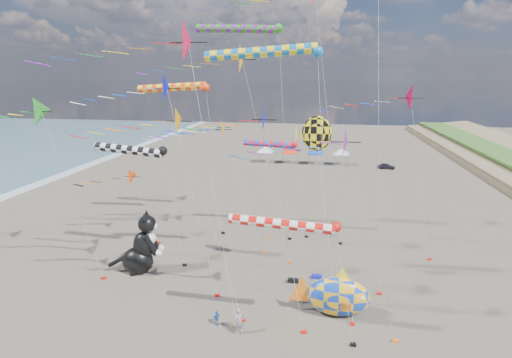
{
  "coord_description": "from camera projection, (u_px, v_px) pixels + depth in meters",
  "views": [
    {
      "loc": [
        5.03,
        -18.49,
        16.95
      ],
      "look_at": [
        -0.01,
        12.0,
        8.99
      ],
      "focal_mm": 28.0,
      "sensor_mm": 36.0,
      "label": 1
    }
  ],
  "objects": [
    {
      "name": "delta_kite_7",
      "position": [
        217.0,
        130.0,
        41.1
      ],
      "size": [
        11.23,
        1.68,
        12.92
      ],
      "color": "#15A6CA",
      "rests_on": "ground"
    },
    {
      "name": "delta_kite_3",
      "position": [
        169.0,
        125.0,
        25.75
      ],
      "size": [
        10.85,
        1.95,
        15.22
      ],
      "color": "orange",
      "rests_on": "ground"
    },
    {
      "name": "delta_kite_2",
      "position": [
        120.0,
        180.0,
        40.73
      ],
      "size": [
        8.94,
        1.85,
        7.96
      ],
      "color": "#EF3D05",
      "rests_on": "ground"
    },
    {
      "name": "parked_car",
      "position": [
        386.0,
        166.0,
        75.23
      ],
      "size": [
        3.33,
        1.67,
        1.09
      ],
      "primitive_type": "imported",
      "rotation": [
        0.0,
        0.0,
        1.45
      ],
      "color": "#26262D",
      "rests_on": "ground"
    },
    {
      "name": "person_adult",
      "position": [
        239.0,
        321.0,
        26.87
      ],
      "size": [
        0.81,
        0.81,
        1.89
      ],
      "primitive_type": "imported",
      "rotation": [
        0.0,
        0.0,
        0.78
      ],
      "color": "gray",
      "rests_on": "ground"
    },
    {
      "name": "windsock_1",
      "position": [
        272.0,
        145.0,
        41.45
      ],
      "size": [
        7.01,
        0.65,
        10.45
      ],
      "color": "red",
      "rests_on": "ground"
    },
    {
      "name": "kite_bag_1",
      "position": [
        293.0,
        281.0,
        33.83
      ],
      "size": [
        0.9,
        0.44,
        0.3
      ],
      "primitive_type": "cube",
      "color": "black",
      "rests_on": "ground"
    },
    {
      "name": "angelfish_kite",
      "position": [
        314.0,
        135.0,
        29.69
      ],
      "size": [
        3.74,
        3.02,
        14.15
      ],
      "color": "yellow",
      "rests_on": "ground"
    },
    {
      "name": "delta_kite_8",
      "position": [
        248.0,
        124.0,
        24.24
      ],
      "size": [
        9.27,
        1.63,
        15.4
      ],
      "color": "#120DC5",
      "rests_on": "ground"
    },
    {
      "name": "fish_inflatable",
      "position": [
        337.0,
        296.0,
        28.79
      ],
      "size": [
        6.0,
        2.06,
        3.88
      ],
      "color": "blue",
      "rests_on": "ground"
    },
    {
      "name": "child_green",
      "position": [
        302.0,
        297.0,
        30.52
      ],
      "size": [
        0.69,
        0.63,
        1.16
      ],
      "primitive_type": "imported",
      "rotation": [
        0.0,
        0.0,
        -0.41
      ],
      "color": "#247020",
      "rests_on": "ground"
    },
    {
      "name": "delta_kite_12",
      "position": [
        207.0,
        134.0,
        37.57
      ],
      "size": [
        11.87,
        1.88,
        13.0
      ],
      "color": "#D69B08",
      "rests_on": "ground"
    },
    {
      "name": "windsock_2",
      "position": [
        266.0,
        53.0,
        27.94
      ],
      "size": [
        9.65,
        0.79,
        18.99
      ],
      "color": "#1268B6",
      "rests_on": "ground"
    },
    {
      "name": "delta_kite_5",
      "position": [
        402.0,
        100.0,
        34.81
      ],
      "size": [
        11.16,
        2.59,
        16.5
      ],
      "color": "#C30131",
      "rests_on": "ground"
    },
    {
      "name": "delta_kite_10",
      "position": [
        37.0,
        114.0,
        31.57
      ],
      "size": [
        11.49,
        2.51,
        15.57
      ],
      "color": "green",
      "rests_on": "ground"
    },
    {
      "name": "windsock_4",
      "position": [
        287.0,
        225.0,
        24.55
      ],
      "size": [
        8.29,
        0.67,
        8.47
      ],
      "color": "red",
      "rests_on": "ground"
    },
    {
      "name": "kite_bag_3",
      "position": [
        317.0,
        277.0,
        34.5
      ],
      "size": [
        0.9,
        0.44,
        0.3
      ],
      "primitive_type": "cube",
      "color": "#1216B9",
      "rests_on": "ground"
    },
    {
      "name": "delta_kite_6",
      "position": [
        344.0,
        146.0,
        23.64
      ],
      "size": [
        9.8,
        1.98,
        14.27
      ],
      "color": "purple",
      "rests_on": "ground"
    },
    {
      "name": "delta_kite_9",
      "position": [
        239.0,
        62.0,
        33.56
      ],
      "size": [
        12.95,
        2.68,
        19.72
      ],
      "color": "orange",
      "rests_on": "ground"
    },
    {
      "name": "windsock_0",
      "position": [
        176.0,
        88.0,
        41.14
      ],
      "size": [
        8.89,
        0.85,
        16.29
      ],
      "color": "#F73A14",
      "rests_on": "ground"
    },
    {
      "name": "cat_inflatable",
      "position": [
        140.0,
        242.0,
        35.01
      ],
      "size": [
        4.54,
        2.94,
        5.65
      ],
      "primitive_type": null,
      "rotation": [
        0.0,
        0.0,
        0.22
      ],
      "color": "black",
      "rests_on": "ground"
    },
    {
      "name": "windsock_5",
      "position": [
        133.0,
        151.0,
        34.78
      ],
      "size": [
        7.94,
        0.82,
        11.14
      ],
      "color": "black",
      "rests_on": "ground"
    },
    {
      "name": "windsock_3",
      "position": [
        241.0,
        30.0,
        38.25
      ],
      "size": [
        9.71,
        0.83,
        21.79
      ],
      "color": "#248F1A",
      "rests_on": "ground"
    },
    {
      "name": "tent_row",
      "position": [
        303.0,
        148.0,
        78.99
      ],
      "size": [
        19.2,
        4.2,
        3.8
      ],
      "color": "white",
      "rests_on": "ground"
    },
    {
      "name": "delta_kite_4",
      "position": [
        156.0,
        92.0,
        28.36
      ],
      "size": [
        10.48,
        2.06,
        17.24
      ],
      "color": "#050CD9",
      "rests_on": "ground"
    },
    {
      "name": "child_blue",
      "position": [
        217.0,
        318.0,
        27.91
      ],
      "size": [
        0.59,
        0.7,
        1.12
      ],
      "primitive_type": "imported",
      "rotation": [
        0.0,
        0.0,
        1.0
      ],
      "color": "#2259AF",
      "rests_on": "ground"
    },
    {
      "name": "delta_kite_0",
      "position": [
        170.0,
        45.0,
        23.69
      ],
      "size": [
        13.23,
        2.63,
        20.34
      ],
      "color": "red",
      "rests_on": "ground"
    }
  ]
}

